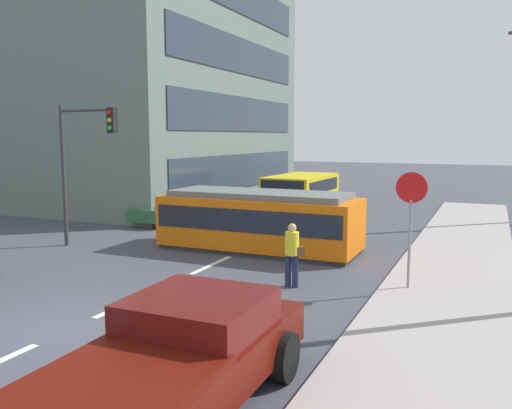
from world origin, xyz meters
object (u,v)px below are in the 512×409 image
city_bus (301,190)px  pickup_truck_parked (181,357)px  pedestrian_crossing (292,251)px  streetcar_tram (259,220)px  traffic_light_mast (83,149)px  parked_sedan_mid (171,208)px  stop_sign (411,206)px

city_bus → pickup_truck_parked: (5.27, -20.05, -0.26)m
pedestrian_crossing → pickup_truck_parked: pedestrian_crossing is taller
streetcar_tram → traffic_light_mast: size_ratio=1.36×
parked_sedan_mid → pickup_truck_parked: bearing=-56.2°
streetcar_tram → city_bus: bearing=101.2°
streetcar_tram → pedestrian_crossing: (2.58, -3.75, -0.11)m
parked_sedan_mid → city_bus: bearing=53.9°
stop_sign → traffic_light_mast: 11.20m
pickup_truck_parked → parked_sedan_mid: bearing=123.8°
pickup_truck_parked → parked_sedan_mid: (-9.52, 14.22, -0.17)m
parked_sedan_mid → stop_sign: size_ratio=1.56×
parked_sedan_mid → traffic_light_mast: 6.72m
streetcar_tram → stop_sign: size_ratio=2.35×
pedestrian_crossing → stop_sign: size_ratio=0.58×
pedestrian_crossing → pickup_truck_parked: size_ratio=0.33×
pedestrian_crossing → parked_sedan_mid: pedestrian_crossing is taller
city_bus → pickup_truck_parked: 20.74m
streetcar_tram → traffic_light_mast: traffic_light_mast is taller
parked_sedan_mid → traffic_light_mast: size_ratio=0.91×
parked_sedan_mid → stop_sign: 13.64m
pedestrian_crossing → pickup_truck_parked: 6.55m
stop_sign → city_bus: bearing=119.8°
parked_sedan_mid → stop_sign: bearing=-31.1°
parked_sedan_mid → streetcar_tram: bearing=-32.6°
city_bus → parked_sedan_mid: size_ratio=1.16×
city_bus → pedestrian_crossing: city_bus is taller
city_bus → stop_sign: bearing=-60.2°
streetcar_tram → pickup_truck_parked: (3.32, -10.25, -0.25)m
stop_sign → parked_sedan_mid: bearing=148.9°
streetcar_tram → parked_sedan_mid: size_ratio=1.50×
streetcar_tram → pedestrian_crossing: bearing=-55.5°
streetcar_tram → parked_sedan_mid: bearing=147.4°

